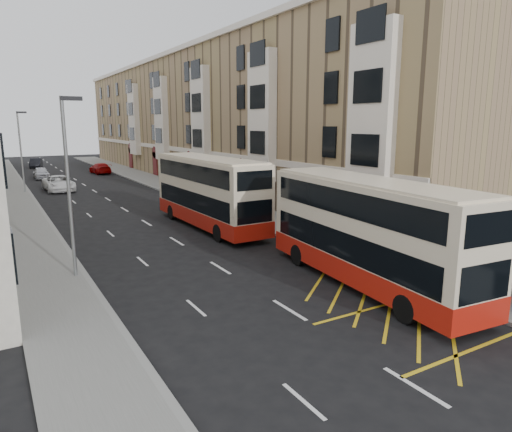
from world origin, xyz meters
TOP-DOWN VIEW (x-y plane):
  - ground at (0.00, 0.00)m, footprint 200.00×200.00m
  - pavement_right at (8.00, 30.00)m, footprint 4.00×120.00m
  - pavement_left at (-7.50, 30.00)m, footprint 3.00×120.00m
  - kerb_right at (6.00, 30.00)m, footprint 0.25×120.00m
  - kerb_left at (-6.00, 30.00)m, footprint 0.25×120.00m
  - road_markings at (0.00, 45.00)m, footprint 10.00×110.00m
  - terrace_right at (14.88, 45.38)m, footprint 10.75×79.00m
  - guard_railing at (6.25, 5.75)m, footprint 0.06×6.56m
  - street_lamp_near at (-6.35, 12.00)m, footprint 0.93×0.18m
  - street_lamp_far at (-6.35, 42.00)m, footprint 0.93×0.18m
  - double_decker_front at (4.45, 4.59)m, footprint 3.72×11.93m
  - double_decker_rear at (3.32, 18.43)m, footprint 2.97×12.02m
  - pedestrian_far at (6.52, 3.39)m, footprint 1.08×0.46m
  - white_van at (-3.16, 42.06)m, footprint 2.80×5.86m
  - car_silver at (-3.59, 54.71)m, footprint 1.85×4.45m
  - car_dark at (-2.72, 71.40)m, footprint 2.38×4.77m
  - car_red at (4.26, 57.24)m, footprint 2.38×5.23m

SIDE VIEW (x-z plane):
  - ground at x=0.00m, z-range 0.00..0.00m
  - road_markings at x=0.00m, z-range 0.00..0.01m
  - pavement_right at x=8.00m, z-range 0.00..0.15m
  - pavement_left at x=-7.50m, z-range 0.00..0.15m
  - kerb_right at x=6.00m, z-range 0.00..0.15m
  - kerb_left at x=-6.00m, z-range 0.00..0.15m
  - car_red at x=4.26m, z-range 0.00..1.49m
  - car_dark at x=-2.72m, z-range 0.00..1.50m
  - car_silver at x=-3.59m, z-range 0.00..1.51m
  - white_van at x=-3.16m, z-range 0.00..1.61m
  - guard_railing at x=6.25m, z-range 0.35..1.36m
  - pedestrian_far at x=6.52m, z-range 0.15..2.00m
  - double_decker_front at x=4.45m, z-range 0.04..4.73m
  - double_decker_rear at x=3.32m, z-range 0.04..4.82m
  - street_lamp_near at x=-6.35m, z-range 0.64..8.64m
  - street_lamp_far at x=-6.35m, z-range 0.64..8.64m
  - terrace_right at x=14.88m, z-range -0.10..15.15m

